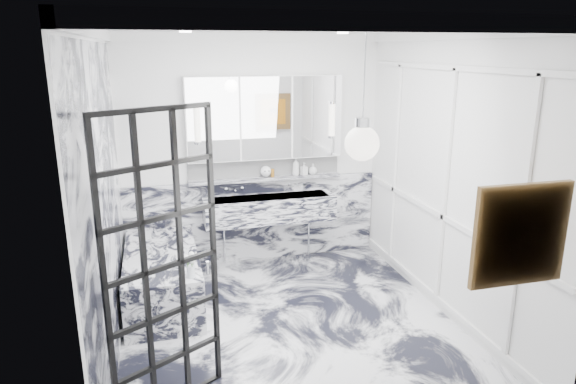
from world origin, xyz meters
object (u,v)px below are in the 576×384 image
object	(u,v)px
crittall_door	(163,268)
mirror_cabinet	(265,118)
bathtub	(162,277)
trough_sink	(269,209)

from	to	relation	value
crittall_door	mirror_cabinet	size ratio (longest dim) A/B	1.18
bathtub	crittall_door	bearing A→B (deg)	-89.47
trough_sink	bathtub	distance (m)	1.55
trough_sink	bathtub	world-z (taller)	trough_sink
crittall_door	trough_sink	distance (m)	2.75
bathtub	trough_sink	bearing A→B (deg)	26.48
mirror_cabinet	bathtub	size ratio (longest dim) A/B	1.15
crittall_door	trough_sink	world-z (taller)	crittall_door
mirror_cabinet	crittall_door	bearing A→B (deg)	-117.13
crittall_door	bathtub	size ratio (longest dim) A/B	1.36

